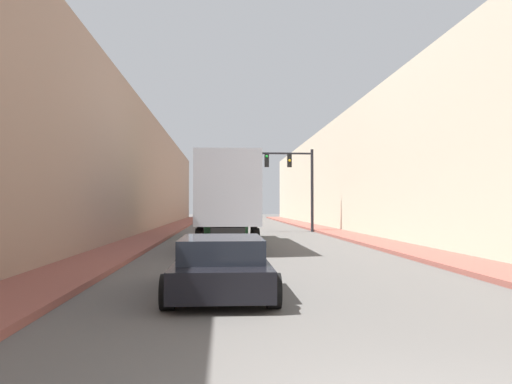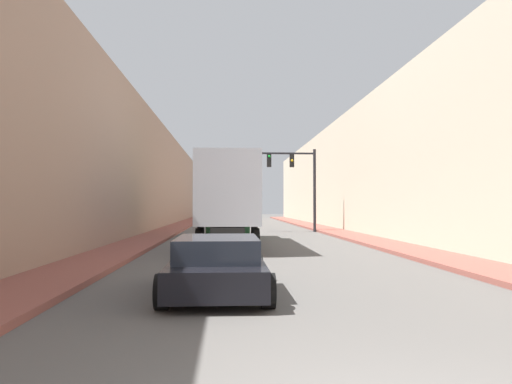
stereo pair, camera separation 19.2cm
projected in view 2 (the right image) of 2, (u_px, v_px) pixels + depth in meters
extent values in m
cube|color=brown|center=(333.00, 231.00, 34.09)|extent=(2.02, 80.00, 0.15)
cube|color=brown|center=(166.00, 232.00, 33.46)|extent=(2.02, 80.00, 0.15)
cube|color=beige|center=(391.00, 172.00, 34.42)|extent=(6.00, 80.00, 8.38)
cube|color=#997A66|center=(105.00, 171.00, 33.35)|extent=(6.00, 80.00, 8.37)
cube|color=#B2B7C1|center=(228.00, 191.00, 22.50)|extent=(2.44, 9.97, 2.78)
cube|color=black|center=(228.00, 225.00, 22.46)|extent=(1.22, 9.97, 0.24)
cube|color=#1E512D|center=(228.00, 211.00, 28.63)|extent=(2.44, 2.37, 3.08)
cylinder|color=black|center=(199.00, 242.00, 18.61)|extent=(0.25, 1.00, 1.00)
cylinder|color=black|center=(256.00, 241.00, 18.73)|extent=(0.25, 1.00, 1.00)
cylinder|color=black|center=(201.00, 239.00, 19.81)|extent=(0.25, 1.00, 1.00)
cylinder|color=black|center=(254.00, 239.00, 19.93)|extent=(0.25, 1.00, 1.00)
cylinder|color=black|center=(209.00, 229.00, 28.54)|extent=(0.25, 1.00, 1.00)
cylinder|color=black|center=(246.00, 229.00, 28.66)|extent=(0.25, 1.00, 1.00)
cube|color=black|center=(218.00, 271.00, 10.59)|extent=(1.89, 4.59, 0.55)
cube|color=#1E232D|center=(217.00, 248.00, 10.37)|extent=(1.66, 2.53, 0.46)
cylinder|color=black|center=(180.00, 268.00, 12.13)|extent=(0.25, 0.64, 0.64)
cylinder|color=black|center=(257.00, 268.00, 12.23)|extent=(0.25, 0.64, 0.64)
cylinder|color=black|center=(162.00, 292.00, 8.84)|extent=(0.25, 0.64, 0.64)
cylinder|color=black|center=(268.00, 291.00, 8.95)|extent=(0.25, 0.64, 0.64)
cylinder|color=black|center=(315.00, 191.00, 34.84)|extent=(0.20, 0.20, 5.78)
cube|color=black|center=(269.00, 153.00, 34.73)|extent=(6.39, 0.12, 0.12)
cube|color=black|center=(292.00, 161.00, 34.81)|extent=(0.30, 0.24, 0.90)
sphere|color=gold|center=(292.00, 161.00, 34.67)|extent=(0.18, 0.18, 0.18)
cube|color=black|center=(269.00, 161.00, 34.72)|extent=(0.30, 0.24, 0.90)
sphere|color=green|center=(269.00, 156.00, 34.59)|extent=(0.18, 0.18, 0.18)
cube|color=black|center=(246.00, 160.00, 34.63)|extent=(0.30, 0.24, 0.90)
sphere|color=gold|center=(246.00, 156.00, 34.50)|extent=(0.18, 0.18, 0.18)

